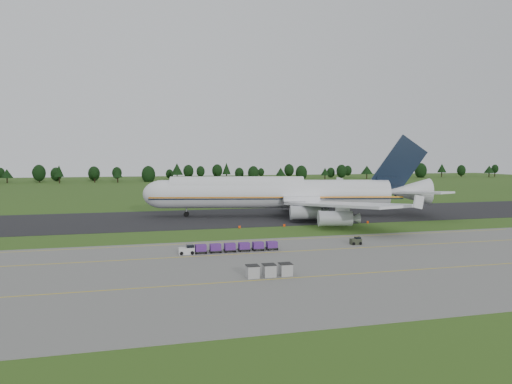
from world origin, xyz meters
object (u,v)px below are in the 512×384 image
object	(u,v)px
edge_markers	(306,225)
baggage_train	(228,247)
aircraft	(281,193)
utility_cart	(356,242)
uld_row	(269,270)

from	to	relation	value
edge_markers	baggage_train	bearing A→B (deg)	-132.21
aircraft	baggage_train	xyz separation A→B (m)	(-24.65, -46.56, -5.56)
baggage_train	edge_markers	world-z (taller)	baggage_train
utility_cart	edge_markers	bearing A→B (deg)	90.37
aircraft	baggage_train	size ratio (longest dim) A/B	4.60
baggage_train	uld_row	xyz separation A→B (m)	(1.99, -18.71, 0.04)
baggage_train	uld_row	distance (m)	18.82
edge_markers	aircraft	bearing A→B (deg)	90.07
aircraft	baggage_train	bearing A→B (deg)	-117.90
aircraft	utility_cart	bearing A→B (deg)	-89.76
baggage_train	uld_row	bearing A→B (deg)	-83.93
baggage_train	uld_row	size ratio (longest dim) A/B	2.68
baggage_train	utility_cart	size ratio (longest dim) A/B	8.62
aircraft	edge_markers	size ratio (longest dim) A/B	2.44
utility_cart	edge_markers	size ratio (longest dim) A/B	0.06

